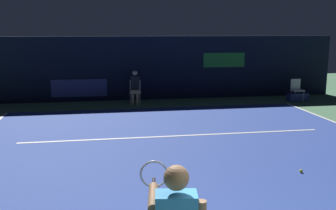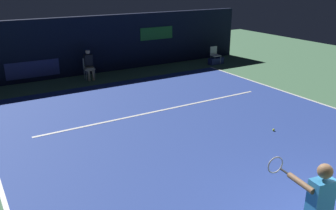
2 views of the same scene
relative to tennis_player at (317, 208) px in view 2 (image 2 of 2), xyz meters
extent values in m
plane|color=#4C7A56|center=(1.34, 4.87, -0.99)|extent=(31.91, 31.91, 0.00)
cube|color=#2D479E|center=(1.34, 4.87, -0.98)|extent=(10.54, 12.29, 0.01)
cube|color=white|center=(6.56, 4.87, -0.97)|extent=(0.10, 12.29, 0.01)
cube|color=white|center=(1.34, 7.02, -0.97)|extent=(8.22, 0.10, 0.01)
cube|color=black|center=(1.34, 13.05, 0.31)|extent=(16.05, 0.30, 2.60)
cube|color=navy|center=(-1.47, 12.89, -0.44)|extent=(2.20, 0.04, 0.70)
cube|color=#1E6B2D|center=(4.55, 12.89, 0.61)|extent=(1.80, 0.04, 0.60)
cube|color=#338CD1|center=(0.00, -0.03, 0.21)|extent=(0.39, 0.27, 0.56)
sphere|color=#8C6647|center=(0.00, -0.03, 0.63)|extent=(0.22, 0.22, 0.22)
cylinder|color=#8C6647|center=(-0.17, 0.22, 0.36)|extent=(0.16, 0.51, 0.09)
cylinder|color=#8C6647|center=(0.22, -0.04, 0.13)|extent=(0.09, 0.09, 0.56)
cylinder|color=black|center=(-0.12, 0.52, 0.36)|extent=(0.08, 0.30, 0.03)
torus|color=#B2B2B7|center=(-0.08, 0.79, 0.36)|extent=(0.30, 0.07, 0.30)
cube|color=white|center=(0.70, 12.05, -0.53)|extent=(0.47, 0.44, 0.04)
cube|color=white|center=(0.72, 12.25, -0.30)|extent=(0.42, 0.07, 0.42)
cylinder|color=#B2B2B7|center=(0.50, 11.90, -0.76)|extent=(0.03, 0.03, 0.46)
cylinder|color=#B2B2B7|center=(0.87, 11.87, -0.76)|extent=(0.03, 0.03, 0.46)
cylinder|color=#B2B2B7|center=(0.53, 12.24, -0.76)|extent=(0.03, 0.03, 0.46)
cylinder|color=#B2B2B7|center=(0.90, 12.21, -0.76)|extent=(0.03, 0.03, 0.46)
cube|color=tan|center=(0.69, 11.97, -0.49)|extent=(0.35, 0.43, 0.14)
cylinder|color=tan|center=(0.59, 11.80, -0.76)|extent=(0.11, 0.11, 0.46)
cylinder|color=tan|center=(0.77, 11.79, -0.76)|extent=(0.11, 0.11, 0.46)
cube|color=black|center=(0.70, 12.09, -0.16)|extent=(0.36, 0.25, 0.52)
sphere|color=beige|center=(0.70, 12.09, 0.22)|extent=(0.20, 0.20, 0.20)
cylinder|color=#141933|center=(0.70, 12.09, 0.31)|extent=(0.19, 0.19, 0.04)
cube|color=white|center=(7.24, 11.53, -0.55)|extent=(0.44, 0.40, 0.04)
cube|color=white|center=(7.24, 11.73, -0.32)|extent=(0.42, 0.03, 0.42)
cylinder|color=#B2B2B7|center=(7.06, 11.36, -0.77)|extent=(0.03, 0.03, 0.44)
cylinder|color=#B2B2B7|center=(7.43, 11.36, -0.77)|extent=(0.03, 0.03, 0.44)
cylinder|color=#B2B2B7|center=(7.06, 11.70, -0.77)|extent=(0.03, 0.03, 0.44)
cylinder|color=#B2B2B7|center=(7.43, 11.70, -0.77)|extent=(0.03, 0.03, 0.44)
sphere|color=#CCE033|center=(3.33, 3.87, -0.94)|extent=(0.07, 0.07, 0.07)
cube|color=navy|center=(7.26, 11.51, -0.83)|extent=(0.87, 0.40, 0.32)
camera|label=1|loc=(-0.60, -3.12, 1.86)|focal=42.06mm
camera|label=2|loc=(-4.23, -2.70, 3.23)|focal=38.32mm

